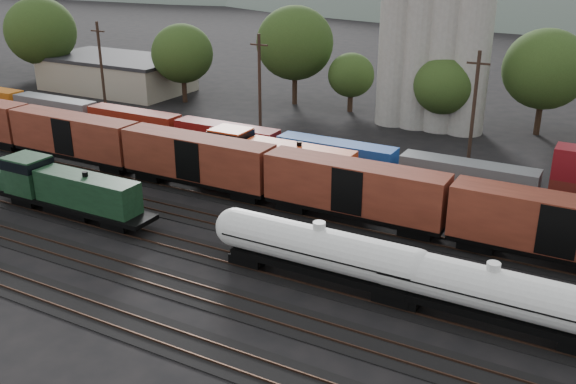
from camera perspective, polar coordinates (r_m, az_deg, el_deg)
The scene contains 12 objects.
ground at distance 51.43m, azimuth -3.69°, elevation -3.30°, with size 600.00×600.00×0.00m, color black.
tracks at distance 51.41m, azimuth -3.70°, elevation -3.25°, with size 180.00×33.20×0.20m.
green_locomotive at distance 56.09m, azimuth -19.42°, elevation 0.32°, with size 16.09×2.84×4.26m.
tank_car_a at distance 42.49m, azimuth 2.75°, elevation -5.13°, with size 15.92×2.85×4.17m.
tank_car_b at distance 39.55m, azimuth 17.53°, elevation -8.48°, with size 15.41×2.76×4.04m.
orange_locomotive at distance 60.19m, azimuth -1.55°, elevation 3.07°, with size 17.74×2.96×4.43m.
boxcar_string at distance 63.35m, azimuth -13.70°, elevation 3.96°, with size 122.80×2.90×4.20m.
container_wall at distance 69.98m, azimuth -7.13°, elevation 5.18°, with size 161.95×2.60×5.80m.
grain_silo at distance 79.08m, azimuth 12.73°, elevation 13.50°, with size 13.40×5.00×29.00m.
industrial_sheds at distance 79.11m, azimuth 14.38°, elevation 6.92°, with size 119.38×17.26×5.10m.
tree_band at distance 81.49m, azimuth 8.01°, elevation 11.47°, with size 169.45×22.35×14.29m.
utility_poles at distance 68.02m, azimuth 6.23°, elevation 8.33°, with size 122.20×0.36×12.00m.
Camera 1 is at (25.40, -39.23, 21.47)m, focal length 40.00 mm.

